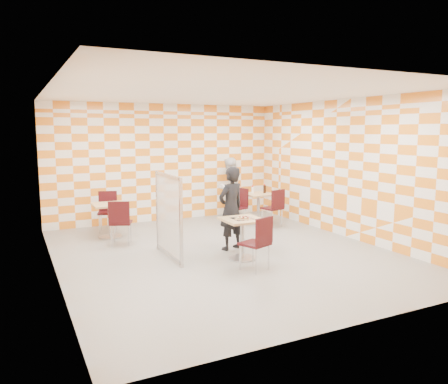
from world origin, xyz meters
The scene contains 15 objects.
room_shell centered at (0.00, 0.54, 1.50)m, with size 7.00×7.00×7.00m.
main_table centered at (0.13, -0.49, 0.51)m, with size 0.70×0.70×0.75m.
second_table centered at (2.02, 2.13, 0.51)m, with size 0.70×0.70×0.75m.
empty_table centered at (-1.69, 2.21, 0.51)m, with size 0.70×0.70×0.75m.
chair_main_front centered at (0.05, -1.22, 0.54)m, with size 0.55×0.55×0.92m.
chair_second_front centered at (2.11, 1.50, 0.54)m, with size 0.50×0.51×0.92m.
chair_second_side centered at (1.41, 2.05, 0.54)m, with size 0.52×0.51×0.92m.
chair_empty_near centered at (-1.64, 1.44, 0.54)m, with size 0.55×0.55×0.92m.
chair_empty_far centered at (-1.60, 2.87, 0.54)m, with size 0.52×0.53×0.92m.
partition centered at (-1.04, 0.18, 0.79)m, with size 0.08×1.38×1.55m.
man_dark centered at (0.25, 0.20, 0.82)m, with size 0.60×0.39×1.63m, color black.
man_white centered at (1.65, 3.05, 0.81)m, with size 0.78×0.61×1.62m, color white.
pizza_on_foil centered at (0.13, -0.50, 0.77)m, with size 0.40×0.40×0.04m.
sport_bottle centered at (1.92, 2.25, 0.84)m, with size 0.06×0.06×0.20m.
soda_bottle centered at (2.19, 2.12, 0.85)m, with size 0.07×0.07×0.23m.
Camera 1 is at (-3.56, -7.27, 2.32)m, focal length 35.00 mm.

